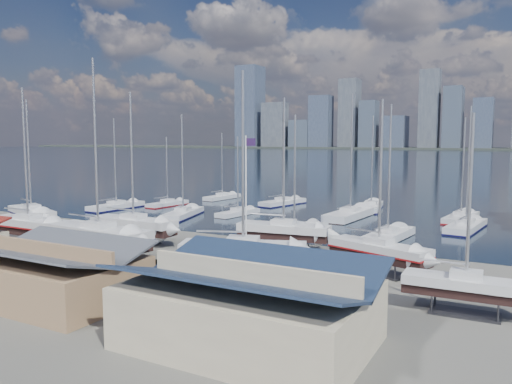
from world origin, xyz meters
The scene contains 31 objects.
ground centered at (0.00, -10.00, 0.00)m, with size 1400.00×1400.00×0.00m, color #605E59.
water centered at (0.00, 300.00, -0.15)m, with size 1400.00×600.00×0.40m, color #182538.
far_shore centered at (0.00, 560.00, 1.10)m, with size 1400.00×80.00×2.20m, color #2D332D.
skyline centered at (-7.83, 553.76, 39.09)m, with size 639.14×43.80×107.69m.
shed_grey centered at (0.00, -26.00, 2.15)m, with size 12.60×8.40×4.17m.
shed_blue centered at (16.00, -26.00, 2.42)m, with size 13.65×9.45×4.71m.
sailboat_cradle_0 centered at (-24.92, -8.67, 2.08)m, with size 10.35×6.05×16.15m.
sailboat_cradle_1 centered at (-17.82, -14.44, 2.11)m, with size 10.38×2.91×16.72m.
sailboat_cradle_2 centered at (-8.19, -8.68, 2.09)m, with size 10.07×2.93×16.35m.
sailboat_cradle_3 centered at (-6.38, -15.48, 2.21)m, with size 11.99×4.29×18.77m.
sailboat_cradle_4 centered at (7.57, -3.86, 2.05)m, with size 9.69×3.80×15.45m.
sailboat_cradle_5 centered at (8.88, -14.38, 2.11)m, with size 10.76×6.52×16.76m.
sailboat_cradle_6 centered at (18.46, -8.11, 2.00)m, with size 9.29×5.30×14.60m.
sailboat_cradle_7 centered at (26.02, -15.39, 1.92)m, with size 7.85×2.41×12.96m.
sailboat_moored_0 centered at (-29.29, 10.41, 0.31)m, with size 3.44×10.44×15.40m.
sailboat_moored_1 centered at (-24.34, 17.40, 0.31)m, with size 3.20×8.45×12.33m.
sailboat_moored_2 centered at (-21.39, 30.10, 0.32)m, with size 3.34×8.90×13.12m.
sailboat_moored_3 centered at (-14.81, 9.06, 0.31)m, with size 5.62×10.83×15.60m.
sailboat_moored_4 centered at (-8.44, 14.05, 0.33)m, with size 3.39×8.38×12.30m.
sailboat_moored_5 centered at (-7.67, 27.99, 0.31)m, with size 5.03×10.38×14.96m.
sailboat_moored_6 centered at (4.92, 4.77, 0.31)m, with size 5.54×10.33×14.88m.
sailboat_moored_7 centered at (7.15, 19.44, 0.33)m, with size 4.37×12.54×18.60m.
sailboat_moored_8 centered at (7.37, 29.50, 0.31)m, with size 4.67×10.90×15.78m.
sailboat_moored_9 centered at (15.76, 6.15, 0.32)m, with size 4.10×10.78×15.87m.
sailboat_moored_10 centered at (22.80, 17.07, 0.31)m, with size 4.25×11.05×16.11m.
sailboat_moored_11 centered at (21.43, 24.45, 0.31)m, with size 4.05×10.30×14.99m.
car_a centered at (-8.61, -19.08, 0.74)m, with size 1.75×4.36×1.48m, color gray.
car_b centered at (-5.42, -18.58, 0.78)m, with size 1.64×4.71×1.55m, color gray.
car_c centered at (3.28, -19.06, 0.79)m, with size 2.63×5.71×1.59m, color gray.
car_d centered at (11.01, -21.95, 0.70)m, with size 1.97×4.84×1.40m, color gray.
flagpole centered at (6.97, -10.42, 6.70)m, with size 1.03×0.12×11.66m.
Camera 1 is at (29.07, -49.33, 11.29)m, focal length 35.00 mm.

